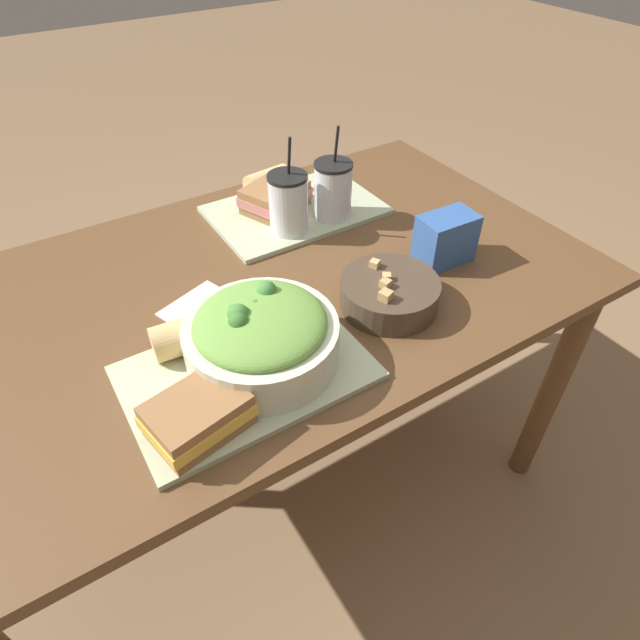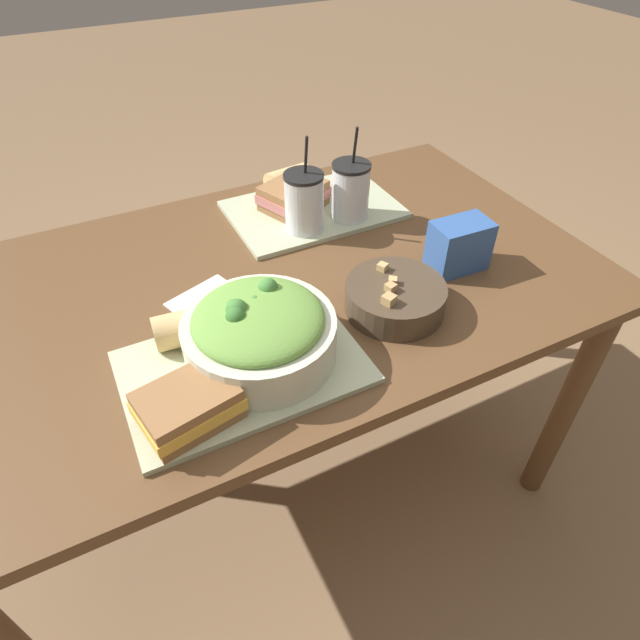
{
  "view_description": "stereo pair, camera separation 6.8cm",
  "coord_description": "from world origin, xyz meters",
  "views": [
    {
      "loc": [
        -0.38,
        -0.85,
        1.47
      ],
      "look_at": [
        0.0,
        -0.23,
        0.83
      ],
      "focal_mm": 30.0,
      "sensor_mm": 36.0,
      "label": 1
    },
    {
      "loc": [
        -0.32,
        -0.88,
        1.47
      ],
      "look_at": [
        0.0,
        -0.23,
        0.83
      ],
      "focal_mm": 30.0,
      "sensor_mm": 36.0,
      "label": 2
    }
  ],
  "objects": [
    {
      "name": "drink_cup_red",
      "position": [
        0.27,
        0.14,
        0.84
      ],
      "size": [
        0.09,
        0.09,
        0.23
      ],
      "color": "silver",
      "rests_on": "tray_far"
    },
    {
      "name": "sandwich_near",
      "position": [
        -0.27,
        -0.3,
        0.81
      ],
      "size": [
        0.17,
        0.14,
        0.06
      ],
      "rotation": [
        0.0,
        0.0,
        0.2
      ],
      "color": "olive",
      "rests_on": "tray_near"
    },
    {
      "name": "sandwich_far",
      "position": [
        0.16,
        0.24,
        0.81
      ],
      "size": [
        0.19,
        0.17,
        0.06
      ],
      "rotation": [
        0.0,
        0.0,
        0.38
      ],
      "color": "olive",
      "rests_on": "tray_far"
    },
    {
      "name": "dining_table",
      "position": [
        0.0,
        0.0,
        0.67
      ],
      "size": [
        1.44,
        0.86,
        0.77
      ],
      "color": "brown",
      "rests_on": "ground_plane"
    },
    {
      "name": "ground_plane",
      "position": [
        0.0,
        0.0,
        0.0
      ],
      "size": [
        12.0,
        12.0,
        0.0
      ],
      "primitive_type": "plane",
      "color": "#846647"
    },
    {
      "name": "baguette_near",
      "position": [
        -0.2,
        -0.12,
        0.81
      ],
      "size": [
        0.15,
        0.08,
        0.07
      ],
      "rotation": [
        0.0,
        0.0,
        1.48
      ],
      "color": "tan",
      "rests_on": "tray_near"
    },
    {
      "name": "napkin_folded",
      "position": [
        -0.15,
        -0.01,
        0.77
      ],
      "size": [
        0.17,
        0.14,
        0.0
      ],
      "color": "white",
      "rests_on": "dining_table"
    },
    {
      "name": "soup_bowl",
      "position": [
        0.18,
        -0.21,
        0.8
      ],
      "size": [
        0.2,
        0.2,
        0.08
      ],
      "color": "#473828",
      "rests_on": "dining_table"
    },
    {
      "name": "drink_cup_dark",
      "position": [
        0.14,
        0.14,
        0.84
      ],
      "size": [
        0.09,
        0.09,
        0.23
      ],
      "color": "silver",
      "rests_on": "tray_far"
    },
    {
      "name": "tray_far",
      "position": [
        0.21,
        0.22,
        0.77
      ],
      "size": [
        0.42,
        0.28,
        0.01
      ],
      "color": "#B2BC99",
      "rests_on": "dining_table"
    },
    {
      "name": "baguette_far",
      "position": [
        0.19,
        0.32,
        0.81
      ],
      "size": [
        0.12,
        0.08,
        0.07
      ],
      "rotation": [
        0.0,
        0.0,
        1.7
      ],
      "color": "tan",
      "rests_on": "tray_far"
    },
    {
      "name": "chip_bag",
      "position": [
        0.38,
        -0.14,
        0.82
      ],
      "size": [
        0.13,
        0.08,
        0.11
      ],
      "rotation": [
        0.0,
        0.0,
        -0.04
      ],
      "color": "#335BA3",
      "rests_on": "dining_table"
    },
    {
      "name": "tray_near",
      "position": [
        -0.15,
        -0.23,
        0.77
      ],
      "size": [
        0.42,
        0.28,
        0.01
      ],
      "color": "#B2BC99",
      "rests_on": "dining_table"
    },
    {
      "name": "salad_bowl",
      "position": [
        -0.11,
        -0.22,
        0.83
      ],
      "size": [
        0.27,
        0.27,
        0.13
      ],
      "color": "beige",
      "rests_on": "tray_near"
    }
  ]
}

